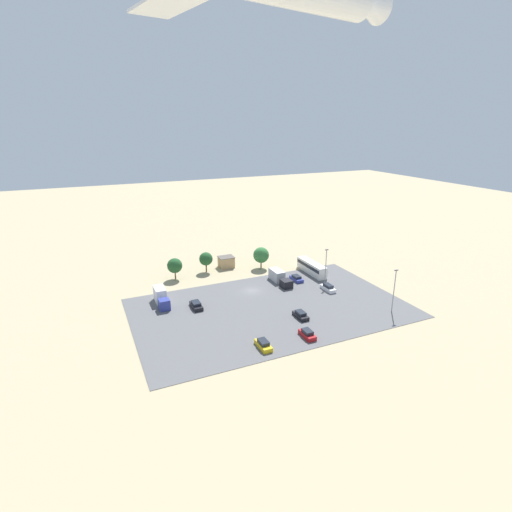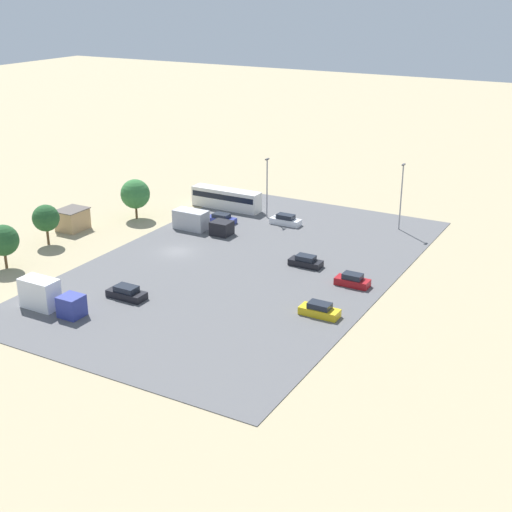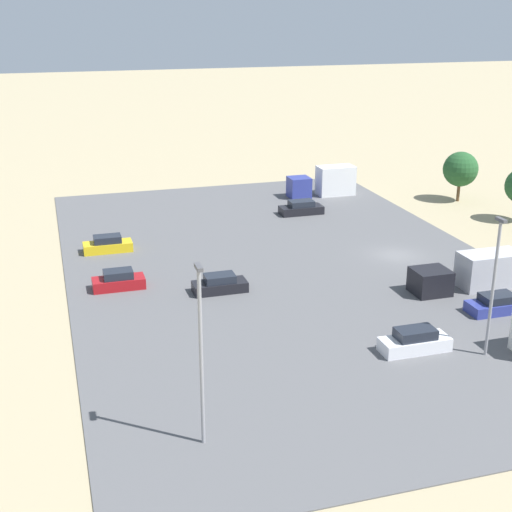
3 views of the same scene
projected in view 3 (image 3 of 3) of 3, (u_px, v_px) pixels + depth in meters
The scene contains 13 objects.
ground_plane at pixel (396, 256), 64.91m from camera, with size 400.00×400.00×0.00m, color tan.
parking_lot_surface at pixel (286, 267), 62.03m from camera, with size 60.54×37.24×0.08m.
parked_car_0 at pixel (108, 245), 65.74m from camera, with size 1.83×4.45×1.51m.
parked_car_1 at pixel (301, 208), 77.51m from camera, with size 2.00×4.69×1.49m.
parked_car_2 at pixel (119, 281), 57.18m from camera, with size 1.81×4.15×1.54m.
parked_car_3 at pixel (415, 342), 46.85m from camera, with size 1.78×4.66×1.59m.
parked_car_4 at pixel (497, 304), 52.84m from camera, with size 1.94×4.47×1.41m.
parked_car_5 at pixel (220, 284), 56.56m from camera, with size 1.86×4.29×1.44m.
parked_truck_0 at pixel (473, 273), 57.02m from camera, with size 2.54×9.25×2.84m.
parked_truck_1 at pixel (325, 182), 84.72m from camera, with size 2.35×8.04×3.45m.
tree_near_shed at pixel (461, 169), 81.81m from camera, with size 4.00×4.00×5.79m.
light_pole_lot_centre at pixel (201, 350), 35.44m from camera, with size 0.90×0.28×9.87m.
light_pole_lot_edge at pixel (494, 282), 44.85m from camera, with size 0.90×0.28×9.28m.
Camera 3 is at (-54.95, 29.78, 21.72)m, focal length 50.00 mm.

